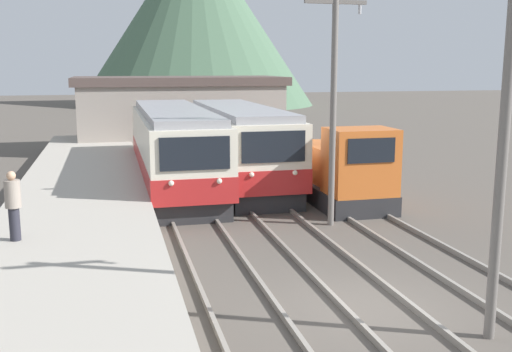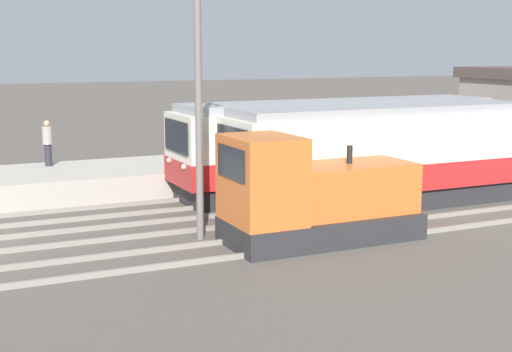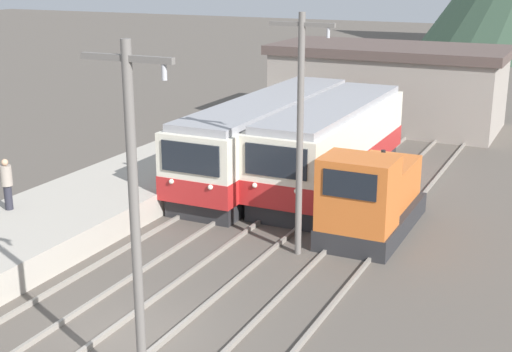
{
  "view_description": "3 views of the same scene",
  "coord_description": "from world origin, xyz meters",
  "px_view_note": "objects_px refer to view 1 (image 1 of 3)",
  "views": [
    {
      "loc": [
        -5.18,
        -11.18,
        5.12
      ],
      "look_at": [
        -0.27,
        8.83,
        1.31
      ],
      "focal_mm": 42.0,
      "sensor_mm": 36.0,
      "label": 1
    },
    {
      "loc": [
        19.88,
        -0.12,
        5.2
      ],
      "look_at": [
        0.46,
        8.91,
        1.42
      ],
      "focal_mm": 50.0,
      "sensor_mm": 36.0,
      "label": 2
    },
    {
      "loc": [
        9.45,
        -12.56,
        8.67
      ],
      "look_at": [
        -0.52,
        8.21,
        1.82
      ],
      "focal_mm": 50.0,
      "sensor_mm": 36.0,
      "label": 3
    }
  ],
  "objects_px": {
    "commuter_train_left": "(174,151)",
    "commuter_train_center": "(239,149)",
    "catenary_mast_mid": "(334,101)",
    "shunting_locomotive": "(343,172)",
    "person_on_platform": "(13,203)",
    "catenary_mast_near": "(505,128)"
  },
  "relations": [
    {
      "from": "catenary_mast_near",
      "to": "person_on_platform",
      "type": "bearing_deg",
      "value": 147.76
    },
    {
      "from": "commuter_train_left",
      "to": "commuter_train_center",
      "type": "distance_m",
      "value": 2.8
    },
    {
      "from": "catenary_mast_mid",
      "to": "person_on_platform",
      "type": "height_order",
      "value": "catenary_mast_mid"
    },
    {
      "from": "commuter_train_center",
      "to": "catenary_mast_near",
      "type": "bearing_deg",
      "value": -84.48
    },
    {
      "from": "catenary_mast_near",
      "to": "person_on_platform",
      "type": "xyz_separation_m",
      "value": [
        -9.24,
        5.83,
        -2.18
      ]
    },
    {
      "from": "commuter_train_center",
      "to": "catenary_mast_mid",
      "type": "bearing_deg",
      "value": -78.07
    },
    {
      "from": "commuter_train_left",
      "to": "catenary_mast_mid",
      "type": "relative_size",
      "value": 1.74
    },
    {
      "from": "commuter_train_center",
      "to": "catenary_mast_near",
      "type": "relative_size",
      "value": 1.51
    },
    {
      "from": "commuter_train_left",
      "to": "person_on_platform",
      "type": "relative_size",
      "value": 7.43
    },
    {
      "from": "catenary_mast_near",
      "to": "person_on_platform",
      "type": "distance_m",
      "value": 11.14
    },
    {
      "from": "commuter_train_left",
      "to": "catenary_mast_mid",
      "type": "distance_m",
      "value": 8.69
    },
    {
      "from": "commuter_train_left",
      "to": "catenary_mast_mid",
      "type": "bearing_deg",
      "value": -58.92
    },
    {
      "from": "person_on_platform",
      "to": "shunting_locomotive",
      "type": "bearing_deg",
      "value": 26.54
    },
    {
      "from": "catenary_mast_mid",
      "to": "person_on_platform",
      "type": "relative_size",
      "value": 4.28
    },
    {
      "from": "commuter_train_left",
      "to": "commuter_train_center",
      "type": "bearing_deg",
      "value": -0.24
    },
    {
      "from": "catenary_mast_mid",
      "to": "person_on_platform",
      "type": "bearing_deg",
      "value": -164.06
    },
    {
      "from": "commuter_train_left",
      "to": "shunting_locomotive",
      "type": "xyz_separation_m",
      "value": [
        5.8,
        -4.42,
        -0.38
      ]
    },
    {
      "from": "commuter_train_center",
      "to": "shunting_locomotive",
      "type": "relative_size",
      "value": 2.05
    },
    {
      "from": "commuter_train_center",
      "to": "shunting_locomotive",
      "type": "xyz_separation_m",
      "value": [
        3.0,
        -4.41,
        -0.39
      ]
    },
    {
      "from": "commuter_train_left",
      "to": "catenary_mast_near",
      "type": "relative_size",
      "value": 1.74
    },
    {
      "from": "commuter_train_left",
      "to": "shunting_locomotive",
      "type": "height_order",
      "value": "commuter_train_left"
    },
    {
      "from": "shunting_locomotive",
      "to": "person_on_platform",
      "type": "bearing_deg",
      "value": -153.46
    }
  ]
}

